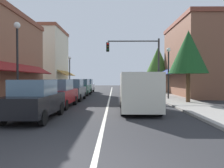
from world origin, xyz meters
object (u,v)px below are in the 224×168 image
street_lamp_left_near (17,52)px  tree_right_near (188,52)px  van_in_lane (138,91)px  street_lamp_right_mid (168,64)px  tree_right_far (158,62)px  parked_car_distant_left (86,86)px  parked_car_third_left (73,90)px  parked_car_far_left (81,87)px  parked_car_nearest_left (35,100)px  traffic_signal_mast_arm (140,57)px  parked_car_second_left (58,93)px  street_lamp_left_far (70,68)px

street_lamp_left_near → tree_right_near: tree_right_near is taller
van_in_lane → street_lamp_right_mid: street_lamp_right_mid is taller
tree_right_far → parked_car_distant_left: bearing=178.6°
parked_car_third_left → street_lamp_left_near: 7.14m
parked_car_far_left → parked_car_distant_left: same height
parked_car_nearest_left → traffic_signal_mast_arm: size_ratio=0.72×
van_in_lane → traffic_signal_mast_arm: traffic_signal_mast_arm is taller
parked_car_second_left → tree_right_near: size_ratio=0.78×
traffic_signal_mast_arm → street_lamp_left_near: (-7.93, -9.88, -0.62)m
parked_car_nearest_left → tree_right_near: (8.87, 6.60, 2.85)m
parked_car_far_left → street_lamp_left_far: (-1.86, 2.98, 2.19)m
parked_car_nearest_left → street_lamp_left_far: size_ratio=0.91×
tree_right_near → parked_car_far_left: bearing=137.6°
street_lamp_left_far → tree_right_near: size_ratio=0.85×
parked_car_third_left → van_in_lane: van_in_lane is taller
parked_car_third_left → van_in_lane: size_ratio=0.79×
parked_car_distant_left → tree_right_far: tree_right_far is taller
van_in_lane → tree_right_far: bearing=76.8°
parked_car_second_left → parked_car_third_left: (0.07, 4.68, 0.00)m
street_lamp_left_far → tree_right_far: 11.34m
parked_car_third_left → street_lamp_left_near: (-1.89, -6.44, 2.43)m
parked_car_third_left → tree_right_near: 9.59m
street_lamp_right_mid → tree_right_near: tree_right_near is taller
parked_car_distant_left → parked_car_third_left: bearing=-88.6°
traffic_signal_mast_arm → tree_right_far: size_ratio=0.97×
traffic_signal_mast_arm → tree_right_far: tree_right_far is taller
tree_right_near → tree_right_far: 13.27m
parked_car_second_left → tree_right_far: tree_right_far is taller
van_in_lane → street_lamp_left_near: (-6.70, -0.05, 2.16)m
parked_car_second_left → street_lamp_right_mid: size_ratio=0.93×
parked_car_second_left → street_lamp_left_near: bearing=-134.3°
van_in_lane → street_lamp_left_near: size_ratio=1.06×
street_lamp_left_near → parked_car_far_left: bearing=81.6°
parked_car_distant_left → van_in_lane: van_in_lane is taller
parked_car_second_left → street_lamp_right_mid: street_lamp_right_mid is taller
parked_car_far_left → parked_car_second_left: bearing=-88.8°
parked_car_second_left → street_lamp_right_mid: bearing=34.2°
parked_car_distant_left → tree_right_far: bearing=-1.1°
parked_car_far_left → street_lamp_right_mid: 9.93m
parked_car_distant_left → tree_right_far: 9.85m
street_lamp_right_mid → tree_right_far: 10.41m
street_lamp_left_far → parked_car_distant_left: bearing=53.5°
parked_car_far_left → traffic_signal_mast_arm: (6.13, -2.29, 3.06)m
street_lamp_right_mid → street_lamp_left_far: street_lamp_left_far is taller
tree_right_near → parked_car_nearest_left: bearing=-143.3°
van_in_lane → tree_right_near: 6.21m
parked_car_distant_left → tree_right_far: size_ratio=0.70×
parked_car_far_left → tree_right_near: tree_right_near is taller
van_in_lane → parked_car_third_left: bearing=127.9°
tree_right_far → van_in_lane: bearing=-104.2°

